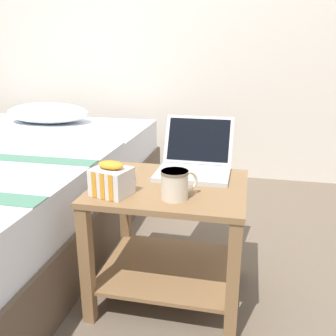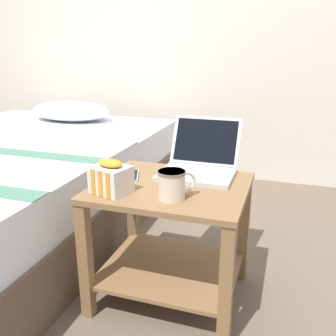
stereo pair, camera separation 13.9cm
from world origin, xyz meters
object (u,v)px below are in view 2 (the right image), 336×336
(bed, at_px, (3,184))
(cell_phone, at_px, (129,176))
(mug_front_left, at_px, (172,183))
(snack_bag, at_px, (111,178))
(laptop, at_px, (199,163))

(bed, distance_m, cell_phone, 1.00)
(bed, xyz_separation_m, cell_phone, (0.93, -0.29, 0.25))
(bed, height_order, mug_front_left, bed)
(snack_bag, bearing_deg, laptop, 51.06)
(snack_bag, bearing_deg, cell_phone, 92.62)
(cell_phone, bearing_deg, bed, 162.70)
(snack_bag, bearing_deg, mug_front_left, 3.09)
(bed, relative_size, snack_bag, 13.36)
(mug_front_left, distance_m, snack_bag, 0.23)
(snack_bag, height_order, cell_phone, snack_bag)
(snack_bag, relative_size, cell_phone, 0.98)
(mug_front_left, height_order, snack_bag, snack_bag)
(bed, bearing_deg, laptop, -7.12)
(laptop, relative_size, cell_phone, 2.06)
(laptop, height_order, mug_front_left, laptop)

